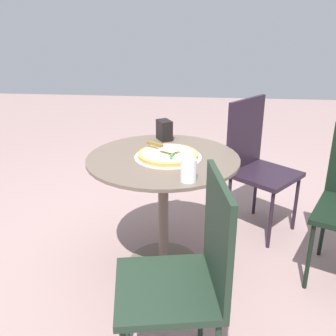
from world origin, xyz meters
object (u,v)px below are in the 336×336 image
object	(u,v)px
napkin_dispenser	(164,130)
patio_chair_corner	(188,271)
drinking_cup	(188,170)
pizza_server	(162,146)
patio_chair_far	(256,159)
pizza_on_tray	(168,155)
patio_table	(163,185)

from	to	relation	value
napkin_dispenser	patio_chair_corner	distance (m)	1.12
drinking_cup	pizza_server	bearing A→B (deg)	-154.50
patio_chair_far	patio_chair_corner	distance (m)	1.35
pizza_on_tray	napkin_dispenser	size ratio (longest dim) A/B	2.98
drinking_cup	patio_chair_far	world-z (taller)	patio_chair_far
pizza_server	drinking_cup	world-z (taller)	drinking_cup
pizza_on_tray	pizza_server	bearing A→B (deg)	-132.58
patio_table	drinking_cup	world-z (taller)	drinking_cup
pizza_server	patio_chair_far	bearing A→B (deg)	130.27
drinking_cup	patio_table	bearing A→B (deg)	-153.76
pizza_on_tray	drinking_cup	bearing A→B (deg)	22.30
pizza_on_tray	patio_chair_far	size ratio (longest dim) A/B	0.41
patio_table	napkin_dispenser	world-z (taller)	napkin_dispenser
pizza_server	patio_chair_corner	bearing A→B (deg)	13.31
pizza_server	napkin_dispenser	bearing A→B (deg)	-176.71
napkin_dispenser	drinking_cup	bearing A→B (deg)	-13.76
patio_chair_corner	patio_table	bearing A→B (deg)	-166.85
pizza_on_tray	patio_chair_far	xyz separation A→B (m)	(-0.53, 0.55, -0.20)
patio_chair_corner	pizza_on_tray	bearing A→B (deg)	-168.77
pizza_on_tray	drinking_cup	size ratio (longest dim) A/B	3.35
pizza_on_tray	patio_chair_corner	size ratio (longest dim) A/B	0.41
pizza_server	patio_chair_far	world-z (taller)	patio_chair_far
patio_chair_corner	drinking_cup	bearing A→B (deg)	-176.98
drinking_cup	patio_chair_far	bearing A→B (deg)	153.21
patio_chair_corner	patio_chair_far	bearing A→B (deg)	162.72
patio_table	patio_chair_far	distance (m)	0.79
napkin_dispenser	patio_table	bearing A→B (deg)	-25.14
patio_table	pizza_on_tray	distance (m)	0.19
pizza_server	patio_chair_corner	xyz separation A→B (m)	(0.79, 0.19, -0.23)
patio_table	drinking_cup	size ratio (longest dim) A/B	7.66
drinking_cup	patio_chair_corner	world-z (taller)	patio_chair_corner
pizza_on_tray	pizza_server	distance (m)	0.06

